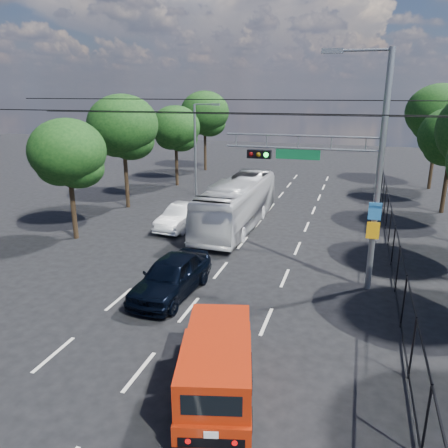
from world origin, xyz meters
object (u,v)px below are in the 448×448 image
at_px(signal_mast, 348,163).
at_px(white_van, 182,216).
at_px(navy_hatchback, 171,276).
at_px(red_pickup, 218,362).
at_px(white_bus, 237,204).

height_order(signal_mast, white_van, signal_mast).
relative_size(signal_mast, navy_hatchback, 1.99).
height_order(red_pickup, white_bus, white_bus).
xyz_separation_m(signal_mast, red_pickup, (-2.76, -8.22, -4.26)).
height_order(navy_hatchback, white_bus, white_bus).
bearing_deg(signal_mast, white_bus, 133.28).
distance_m(white_bus, white_van, 3.42).
xyz_separation_m(signal_mast, white_van, (-9.48, 5.52, -4.52)).
distance_m(red_pickup, white_van, 15.30).
bearing_deg(red_pickup, white_van, 116.04).
height_order(signal_mast, white_bus, signal_mast).
bearing_deg(navy_hatchback, red_pickup, -51.48).
relative_size(red_pickup, white_van, 1.18).
bearing_deg(white_van, white_bus, 28.00).
height_order(red_pickup, white_van, red_pickup).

